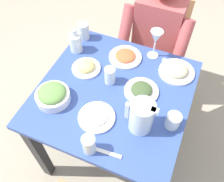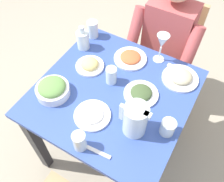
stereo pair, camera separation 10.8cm
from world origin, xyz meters
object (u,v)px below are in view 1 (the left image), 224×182
Objects in this scene: water_glass_near_right at (89,144)px; plate_fries at (86,67)px; salad_bowl at (52,95)px; water_glass_center at (173,121)px; oil_carafe at (76,43)px; wine_glass at (156,39)px; chair_near at (157,43)px; plate_beans at (177,71)px; plate_yoghurt at (97,117)px; dining_table at (114,105)px; plate_rice_curry at (125,56)px; water_pitcher at (141,116)px; water_glass_far_right at (110,75)px; water_glass_by_pitcher at (84,31)px; plate_dolmas at (141,90)px; diner_near at (152,45)px.

plate_fries is at bearing -61.62° from water_glass_near_right.
salad_bowl is 0.65m from water_glass_center.
plate_fries is 1.57× the size of water_glass_near_right.
wine_glass is at bearing -163.14° from oil_carafe.
chair_near reaches higher than plate_beans.
wine_glass is at bearing -103.51° from plate_yoghurt.
plate_fries is at bearing -22.49° from dining_table.
plate_beans is (-0.33, -0.00, 0.00)m from plate_rice_curry.
water_glass_far_right is at bearing -39.61° from water_pitcher.
dining_table is 4.54× the size of salad_bowl.
water_glass_by_pitcher is at bearing -12.29° from plate_rice_curry.
plate_beans is 0.70m from water_glass_near_right.
oil_carafe is (0.50, -0.16, 0.04)m from plate_dolmas.
water_pitcher is 0.97× the size of plate_yoghurt.
diner_near is (-0.07, -0.56, 0.04)m from dining_table.
water_pitcher is 0.28m from water_glass_near_right.
chair_near is 0.60m from plate_beans.
plate_rice_curry is at bearing -135.61° from plate_fries.
plate_dolmas is at bearing 162.07° from oil_carafe.
plate_beans reaches higher than dining_table.
water_glass_by_pitcher reaches higher than water_glass_near_right.
oil_carafe is at bearing -57.04° from water_glass_near_right.
diner_near is 0.72m from water_glass_center.
plate_yoghurt is 1.76× the size of water_glass_near_right.
dining_table is 7.63× the size of water_glass_near_right.
water_glass_center is (-0.72, 0.43, -0.01)m from water_glass_by_pitcher.
salad_bowl is 0.34m from water_glass_far_right.
water_glass_center is (-0.29, 0.65, 0.14)m from diner_near.
water_pitcher reaches higher than water_glass_center.
wine_glass is at bearing -80.10° from water_pitcher.
plate_yoghurt is 0.18m from water_glass_near_right.
dining_table is at bearing 148.30° from oil_carafe.
dining_table is 0.38m from salad_bowl.
diner_near is 0.57m from plate_fries.
plate_fries is 0.61m from water_glass_center.
plate_beans is (-0.23, 0.49, 0.27)m from chair_near.
chair_near is 7.95× the size of water_glass_near_right.
chair_near is at bearing -94.96° from plate_yoghurt.
oil_carafe is (0.71, -0.30, 0.01)m from water_glass_center.
diner_near is at bearing -75.84° from wine_glass.
diner_near is 5.52× the size of plate_beans.
water_glass_near_right is 0.57× the size of wine_glass.
plate_rice_curry is at bearing -87.52° from plate_yoghurt.
wine_glass is at bearing -97.04° from water_glass_near_right.
oil_carafe is at bearing -31.70° from dining_table.
dining_table is 9.78× the size of water_glass_center.
water_glass_by_pitcher reaches higher than plate_rice_curry.
plate_beans is at bearing -160.14° from plate_fries.
diner_near is at bearing -153.05° from water_glass_by_pitcher.
plate_dolmas is at bearing 98.67° from diner_near.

